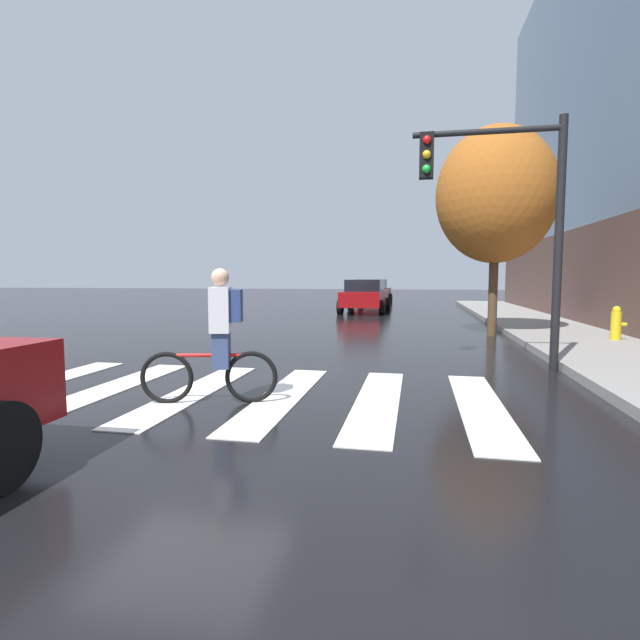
{
  "coord_description": "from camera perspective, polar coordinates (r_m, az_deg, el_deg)",
  "views": [
    {
      "loc": [
        3.08,
        -6.13,
        1.58
      ],
      "look_at": [
        1.6,
        1.35,
        0.91
      ],
      "focal_mm": 27.31,
      "sensor_mm": 36.0,
      "label": 1
    }
  ],
  "objects": [
    {
      "name": "sedan_far",
      "position": [
        28.08,
        6.04,
        3.3
      ],
      "size": [
        2.25,
        4.38,
        1.48
      ],
      "color": "maroon",
      "rests_on": "ground"
    },
    {
      "name": "fire_hydrant",
      "position": [
        13.05,
        31.39,
        -0.33
      ],
      "size": [
        0.33,
        0.22,
        0.78
      ],
      "color": "gold",
      "rests_on": "sidewalk"
    },
    {
      "name": "sedan_mid",
      "position": [
        22.11,
        5.32,
        2.87
      ],
      "size": [
        2.11,
        4.34,
        1.48
      ],
      "color": "maroon",
      "rests_on": "ground"
    },
    {
      "name": "cyclist",
      "position": [
        6.18,
        -11.81,
        -1.93
      ],
      "size": [
        1.68,
        0.47,
        1.69
      ],
      "color": "black",
      "rests_on": "ground"
    },
    {
      "name": "traffic_light_near",
      "position": [
        8.92,
        21.08,
        12.94
      ],
      "size": [
        2.47,
        0.28,
        4.2
      ],
      "color": "black",
      "rests_on": "ground"
    },
    {
      "name": "street_tree_near",
      "position": [
        14.06,
        19.92,
        13.57
      ],
      "size": [
        3.12,
        3.12,
        5.55
      ],
      "color": "#4C3823",
      "rests_on": "ground"
    },
    {
      "name": "ground_plane",
      "position": [
        7.04,
        -15.27,
        -8.13
      ],
      "size": [
        120.0,
        120.0,
        0.0
      ],
      "primitive_type": "plane",
      "color": "black"
    },
    {
      "name": "crosswalk_stripes",
      "position": [
        7.29,
        -19.06,
        -7.73
      ],
      "size": [
        9.39,
        3.59,
        0.01
      ],
      "color": "silver",
      "rests_on": "ground"
    }
  ]
}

